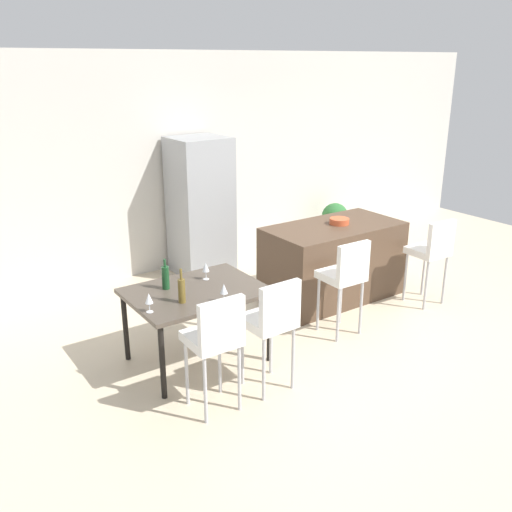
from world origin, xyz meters
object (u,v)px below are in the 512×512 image
at_px(kitchen_island, 333,262).
at_px(wine_glass_left, 149,299).
at_px(bar_chair_left, 345,273).
at_px(wine_glass_far, 224,289).
at_px(dining_chair_near, 215,336).
at_px(refrigerator, 200,207).
at_px(bar_chair_middle, 432,249).
at_px(fruit_bowl, 339,221).
at_px(potted_plant, 335,219).
at_px(dining_table, 196,297).
at_px(wine_bottle_right, 182,290).
at_px(wine_bottle_near, 165,277).
at_px(wine_glass_middle, 206,267).
at_px(dining_chair_far, 272,318).

bearing_deg(kitchen_island, wine_glass_left, -166.97).
height_order(bar_chair_left, wine_glass_far, bar_chair_left).
relative_size(dining_chair_near, wine_glass_far, 6.03).
height_order(kitchen_island, refrigerator, refrigerator).
bearing_deg(bar_chair_middle, dining_chair_near, -172.40).
bearing_deg(fruit_bowl, potted_plant, 48.31).
xyz_separation_m(bar_chair_middle, dining_table, (-2.92, 0.40, -0.03)).
distance_m(wine_bottle_right, wine_bottle_near, 0.37).
distance_m(bar_chair_middle, wine_glass_middle, 2.77).
bearing_deg(bar_chair_left, dining_table, 165.37).
xyz_separation_m(wine_glass_middle, potted_plant, (3.46, 1.91, -0.50)).
bearing_deg(fruit_bowl, dining_chair_near, -153.21).
xyz_separation_m(bar_chair_left, bar_chair_middle, (1.38, 0.00, 0.00)).
relative_size(bar_chair_left, wine_glass_far, 6.03).
bearing_deg(fruit_bowl, bar_chair_middle, -48.85).
height_order(bar_chair_middle, wine_glass_left, bar_chair_middle).
bearing_deg(bar_chair_middle, wine_glass_left, 176.74).
relative_size(wine_glass_middle, fruit_bowl, 0.74).
height_order(wine_glass_left, wine_glass_middle, same).
xyz_separation_m(dining_chair_far, wine_glass_far, (-0.21, 0.44, 0.17)).
xyz_separation_m(wine_glass_left, potted_plant, (4.24, 2.29, -0.50)).
relative_size(wine_bottle_near, potted_plant, 0.48).
xyz_separation_m(dining_table, wine_glass_middle, (0.21, 0.18, 0.19)).
bearing_deg(kitchen_island, bar_chair_left, -125.23).
bearing_deg(wine_glass_middle, fruit_bowl, 7.03).
bearing_deg(refrigerator, wine_glass_far, -115.13).
height_order(bar_chair_left, fruit_bowl, bar_chair_left).
distance_m(bar_chair_middle, refrigerator, 3.02).
bearing_deg(wine_glass_left, potted_plant, 28.39).
xyz_separation_m(bar_chair_middle, dining_chair_far, (-2.63, -0.43, 0.00)).
height_order(bar_chair_left, dining_table, bar_chair_left).
height_order(dining_chair_far, fruit_bowl, dining_chair_far).
xyz_separation_m(dining_chair_near, wine_bottle_near, (0.07, 1.01, 0.16)).
height_order(bar_chair_middle, wine_bottle_near, bar_chair_middle).
bearing_deg(refrigerator, fruit_bowl, -60.25).
height_order(dining_chair_far, wine_bottle_near, dining_chair_far).
bearing_deg(fruit_bowl, dining_chair_far, -146.84).
distance_m(wine_glass_left, potted_plant, 4.84).
relative_size(bar_chair_middle, refrigerator, 0.57).
relative_size(bar_chair_left, fruit_bowl, 4.48).
height_order(wine_bottle_right, fruit_bowl, wine_bottle_right).
xyz_separation_m(wine_bottle_right, fruit_bowl, (2.43, 0.60, 0.10)).
distance_m(kitchen_island, dining_table, 2.16).
relative_size(dining_chair_near, wine_glass_middle, 6.03).
bearing_deg(fruit_bowl, kitchen_island, -174.71).
height_order(kitchen_island, bar_chair_middle, bar_chair_middle).
bearing_deg(wine_bottle_right, fruit_bowl, 13.92).
relative_size(dining_table, dining_chair_far, 1.19).
height_order(bar_chair_middle, potted_plant, bar_chair_middle).
bearing_deg(potted_plant, wine_glass_far, -145.54).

